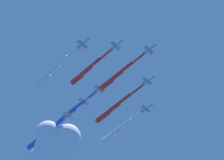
% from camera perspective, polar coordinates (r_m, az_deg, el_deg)
% --- Properties ---
extents(jet_lead, '(46.96, 11.62, 4.48)m').
position_cam_1_polar(jet_lead, '(252.78, 0.79, 0.73)').
color(jet_lead, '#9EA3AD').
extents(jet_port_inner, '(51.06, 12.36, 4.57)m').
position_cam_1_polar(jet_port_inner, '(261.26, 0.30, -4.02)').
color(jet_port_inner, '#9EA3AD').
extents(jet_starboard_inner, '(44.84, 11.54, 4.50)m').
position_cam_1_polar(jet_starboard_inner, '(252.55, -3.67, 1.45)').
color(jet_starboard_inner, '#9EA3AD').
extents(jet_port_mid, '(45.44, 11.40, 4.51)m').
position_cam_1_polar(jet_port_mid, '(271.52, 0.81, -7.29)').
color(jet_port_mid, '#9EA3AD').
extents(jet_starboard_mid, '(45.90, 11.62, 4.51)m').
position_cam_1_polar(jet_starboard_mid, '(251.07, -8.59, 1.55)').
color(jet_starboard_mid, '#9EA3AD').
extents(jet_port_outer, '(47.71, 11.96, 4.53)m').
position_cam_1_polar(jet_port_outer, '(267.83, -6.07, -4.71)').
color(jet_port_outer, '#9EA3AD').
extents(jet_starboard_outer, '(48.37, 12.10, 4.54)m').
position_cam_1_polar(jet_starboard_outer, '(273.78, -8.25, -6.46)').
color(jet_starboard_outer, '#9EA3AD').
extents(jet_trail_port, '(45.48, 11.35, 4.48)m').
position_cam_1_polar(jet_trail_port, '(276.80, -10.14, -8.13)').
color(jet_trail_port, '#9EA3AD').
extents(cloud_puff, '(43.87, 33.26, 29.44)m').
position_cam_1_polar(cloud_puff, '(278.55, -8.56, -9.53)').
color(cloud_puff, white).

